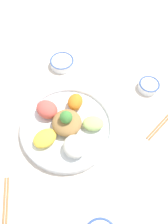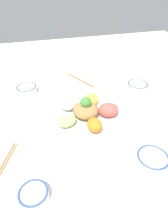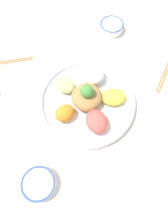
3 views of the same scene
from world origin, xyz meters
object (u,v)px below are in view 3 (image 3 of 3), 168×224
Objects in this scene: sauce_bowl_dark at (39,184)px; serving_spoon_extra at (132,183)px; chopsticks_pair_near at (166,71)px; salad_platter at (87,100)px; sauce_bowl_red at (112,26)px; chopsticks_pair_far at (7,61)px.

serving_spoon_extra is at bearing 147.17° from sauce_bowl_dark.
sauce_bowl_dark is at bearing 159.19° from chopsticks_pair_near.
salad_platter is at bearing 110.91° from serving_spoon_extra.
sauce_bowl_red is 0.50× the size of chopsticks_pair_near.
sauce_bowl_dark reaches higher than serving_spoon_extra.
salad_platter reaches higher than sauce_bowl_dark.
chopsticks_pair_near is 1.02× the size of chopsticks_pair_far.
salad_platter is at bearing 39.83° from sauce_bowl_red.
sauce_bowl_red is at bearing 10.94° from chopsticks_pair_far.
sauce_bowl_red is at bearing 70.88° from chopsticks_pair_near.
chopsticks_pair_near is 0.47m from serving_spoon_extra.
sauce_bowl_red is (-0.30, -0.25, -0.01)m from salad_platter.
salad_platter is 0.39m from sauce_bowl_red.
sauce_bowl_dark is at bearing 28.81° from salad_platter.
chopsticks_pair_far is (-0.11, -0.50, -0.02)m from sauce_bowl_dark.
salad_platter reaches higher than sauce_bowl_red.
chopsticks_pair_far is at bearing 129.26° from serving_spoon_extra.
sauce_bowl_red is at bearing -140.17° from salad_platter.
sauce_bowl_dark reaches higher than chopsticks_pair_near.
sauce_bowl_red is 0.31m from chopsticks_pair_near.
sauce_bowl_red is 0.72m from sauce_bowl_dark.
sauce_bowl_red is 0.66m from serving_spoon_extra.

